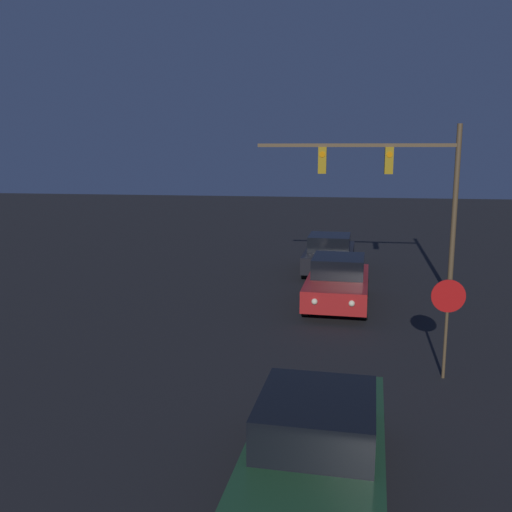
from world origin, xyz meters
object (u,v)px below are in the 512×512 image
car_mid (338,282)px  traffic_signal_mast (399,180)px  car_near (317,444)px  car_far (329,254)px  stop_sign (447,310)px

car_mid → traffic_signal_mast: (1.96, 1.81, 3.21)m
car_near → car_far: 15.43m
traffic_signal_mast → stop_sign: 7.90m
car_far → stop_sign: bearing=-73.1°
car_mid → stop_sign: size_ratio=2.04×
car_mid → traffic_signal_mast: traffic_signal_mast is taller
traffic_signal_mast → car_mid: bearing=-137.4°
car_far → traffic_signal_mast: size_ratio=0.67×
car_near → car_mid: bearing=92.0°
car_mid → car_far: 5.01m
traffic_signal_mast → stop_sign: traffic_signal_mast is taller
car_mid → traffic_signal_mast: bearing=-134.5°
car_far → stop_sign: stop_sign is taller
car_near → car_mid: size_ratio=1.00×
car_near → car_far: (-0.16, 15.43, 0.00)m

